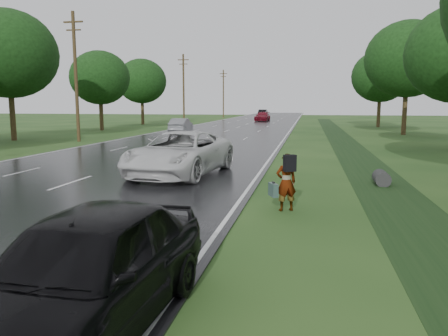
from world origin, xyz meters
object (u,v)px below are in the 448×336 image
white_pickup (180,153)px  dark_sedan (85,271)px  pedestrian (286,181)px  silver_sedan (181,126)px

white_pickup → dark_sedan: 12.81m
pedestrian → dark_sedan: size_ratio=0.33×
white_pickup → silver_sedan: white_pickup is taller
pedestrian → silver_sedan: (-12.11, 30.43, -0.06)m
white_pickup → silver_sedan: size_ratio=1.44×
silver_sedan → dark_sedan: bearing=101.7°
pedestrian → white_pickup: white_pickup is taller
pedestrian → silver_sedan: bearing=-92.4°
pedestrian → silver_sedan: pedestrian is taller
dark_sedan → silver_sedan: (-9.93, 37.66, -0.09)m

